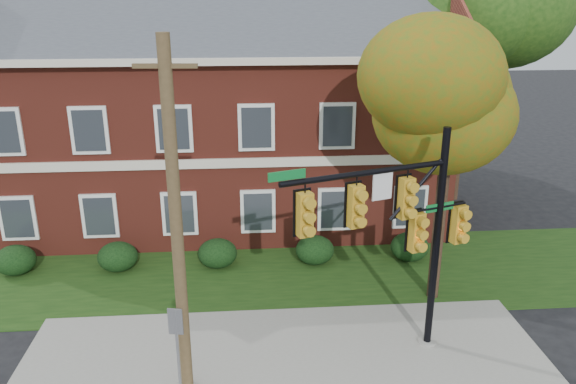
{
  "coord_description": "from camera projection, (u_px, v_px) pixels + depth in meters",
  "views": [
    {
      "loc": [
        -0.92,
        -11.61,
        9.23
      ],
      "look_at": [
        0.24,
        3.0,
        4.08
      ],
      "focal_mm": 35.0,
      "sensor_mm": 36.0,
      "label": 1
    }
  ],
  "objects": [
    {
      "name": "sidewalk",
      "position": [
        285.0,
        360.0,
        14.97
      ],
      "size": [
        14.0,
        5.0,
        0.08
      ],
      "primitive_type": "cube",
      "color": "gray",
      "rests_on": "ground"
    },
    {
      "name": "grass_strip",
      "position": [
        275.0,
        273.0,
        19.68
      ],
      "size": [
        30.0,
        6.0,
        0.04
      ],
      "primitive_type": "cube",
      "color": "#193811",
      "rests_on": "ground"
    },
    {
      "name": "apartment_building",
      "position": [
        218.0,
        102.0,
        23.48
      ],
      "size": [
        18.8,
        8.8,
        9.74
      ],
      "color": "maroon",
      "rests_on": "ground"
    },
    {
      "name": "hedge_far_left",
      "position": [
        15.0,
        260.0,
        19.5
      ],
      "size": [
        1.4,
        1.26,
        1.05
      ],
      "primitive_type": "ellipsoid",
      "color": "black",
      "rests_on": "ground"
    },
    {
      "name": "hedge_left",
      "position": [
        118.0,
        257.0,
        19.76
      ],
      "size": [
        1.4,
        1.26,
        1.05
      ],
      "primitive_type": "ellipsoid",
      "color": "black",
      "rests_on": "ground"
    },
    {
      "name": "hedge_center",
      "position": [
        218.0,
        253.0,
        20.02
      ],
      "size": [
        1.4,
        1.26,
        1.05
      ],
      "primitive_type": "ellipsoid",
      "color": "black",
      "rests_on": "ground"
    },
    {
      "name": "hedge_right",
      "position": [
        315.0,
        250.0,
        20.28
      ],
      "size": [
        1.4,
        1.26,
        1.05
      ],
      "primitive_type": "ellipsoid",
      "color": "black",
      "rests_on": "ground"
    },
    {
      "name": "hedge_far_right",
      "position": [
        410.0,
        247.0,
        20.54
      ],
      "size": [
        1.4,
        1.26,
        1.05
      ],
      "primitive_type": "ellipsoid",
      "color": "black",
      "rests_on": "ground"
    },
    {
      "name": "tree_near_right",
      "position": [
        461.0,
        91.0,
        15.85
      ],
      "size": [
        4.5,
        4.25,
        8.58
      ],
      "color": "black",
      "rests_on": "ground"
    },
    {
      "name": "tree_right_rear",
      "position": [
        480.0,
        23.0,
        24.09
      ],
      "size": [
        6.3,
        5.95,
        10.62
      ],
      "color": "black",
      "rests_on": "ground"
    },
    {
      "name": "tree_far_rear",
      "position": [
        246.0,
        3.0,
        29.68
      ],
      "size": [
        6.84,
        6.46,
        11.52
      ],
      "color": "black",
      "rests_on": "ground"
    },
    {
      "name": "traffic_signal",
      "position": [
        402.0,
        224.0,
        13.97
      ],
      "size": [
        5.3,
        1.95,
        6.21
      ],
      "rotation": [
        0.0,
        0.0,
        0.33
      ],
      "color": "gray",
      "rests_on": "ground"
    },
    {
      "name": "utility_pole",
      "position": [
        176.0,
        227.0,
        12.56
      ],
      "size": [
        1.33,
        0.3,
        8.54
      ],
      "rotation": [
        0.0,
        0.0,
        -0.07
      ],
      "color": "#4E3D24",
      "rests_on": "ground"
    },
    {
      "name": "sign_post",
      "position": [
        177.0,
        337.0,
        13.19
      ],
      "size": [
        0.35,
        0.11,
        2.39
      ],
      "rotation": [
        0.0,
        0.0,
        -0.18
      ],
      "color": "slate",
      "rests_on": "ground"
    }
  ]
}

